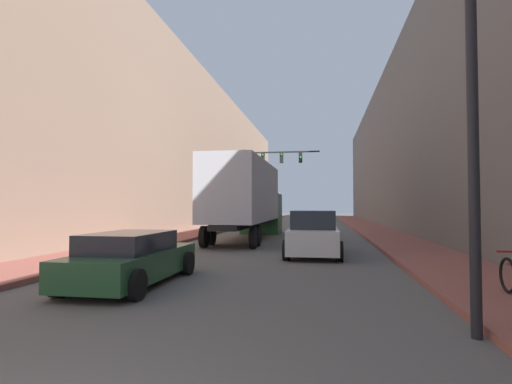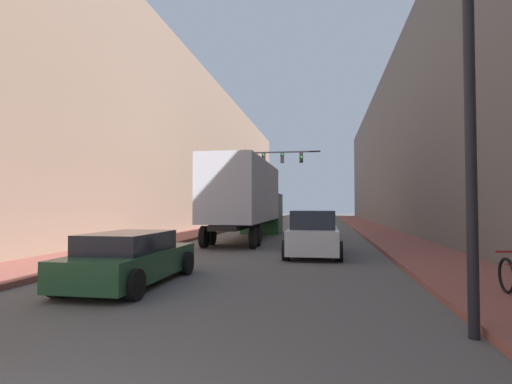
{
  "view_description": "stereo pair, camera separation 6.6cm",
  "coord_description": "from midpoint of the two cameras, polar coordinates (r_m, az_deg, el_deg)",
  "views": [
    {
      "loc": [
        2.38,
        -1.55,
        1.91
      ],
      "look_at": [
        -0.55,
        15.78,
        2.52
      ],
      "focal_mm": 28.0,
      "sensor_mm": 36.0,
      "label": 1
    },
    {
      "loc": [
        2.45,
        -1.54,
        1.91
      ],
      "look_at": [
        -0.55,
        15.78,
        2.52
      ],
      "focal_mm": 28.0,
      "sensor_mm": 36.0,
      "label": 2
    }
  ],
  "objects": [
    {
      "name": "semi_truck",
      "position": [
        22.65,
        -1.02,
        -0.86
      ],
      "size": [
        2.57,
        12.23,
        4.26
      ],
      "color": "#B2B7C1",
      "rests_on": "ground"
    },
    {
      "name": "traffic_signal_gantry",
      "position": [
        35.27,
        1.29,
        2.95
      ],
      "size": [
        6.73,
        0.35,
        6.92
      ],
      "color": "black",
      "rests_on": "ground"
    },
    {
      "name": "building_right",
      "position": [
        32.92,
        24.14,
        6.63
      ],
      "size": [
        6.0,
        80.0,
        13.48
      ],
      "color": "#66605B",
      "rests_on": "ground"
    },
    {
      "name": "sidewalk_left",
      "position": [
        32.72,
        -5.3,
        -5.19
      ],
      "size": [
        2.81,
        80.0,
        0.15
      ],
      "color": "brown",
      "rests_on": "ground"
    },
    {
      "name": "sidewalk_right",
      "position": [
        31.81,
        16.56,
        -5.21
      ],
      "size": [
        2.81,
        80.0,
        0.15
      ],
      "color": "brown",
      "rests_on": "ground"
    },
    {
      "name": "suv_car",
      "position": [
        15.69,
        8.35,
        -5.98
      ],
      "size": [
        2.07,
        4.63,
        1.73
      ],
      "color": "silver",
      "rests_on": "ground"
    },
    {
      "name": "street_lamp",
      "position": [
        7.24,
        28.28,
        22.2
      ],
      "size": [
        0.44,
        0.44,
        7.69
      ],
      "color": "black",
      "rests_on": "ground"
    },
    {
      "name": "building_left",
      "position": [
        34.43,
        -12.4,
        6.2
      ],
      "size": [
        6.0,
        80.0,
        13.56
      ],
      "color": "#997A66",
      "rests_on": "ground"
    },
    {
      "name": "sedan_car",
      "position": [
        10.3,
        -17.25,
        -9.11
      ],
      "size": [
        1.95,
        4.38,
        1.27
      ],
      "color": "#234C2D",
      "rests_on": "ground"
    }
  ]
}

